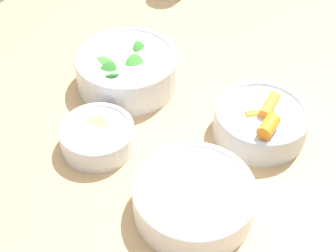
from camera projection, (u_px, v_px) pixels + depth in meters
name	position (u px, v px, depth m)	size (l,w,h in m)	color
dining_table	(156.00, 160.00, 0.89)	(1.16, 1.07, 0.75)	tan
bowl_carrots	(260.00, 121.00, 0.78)	(0.16, 0.16, 0.08)	silver
bowl_greens	(127.00, 69.00, 0.87)	(0.19, 0.19, 0.08)	silver
bowl_beans_hotdog	(194.00, 198.00, 0.68)	(0.18, 0.18, 0.05)	white
bowl_cookies	(98.00, 135.00, 0.77)	(0.13, 0.12, 0.04)	silver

